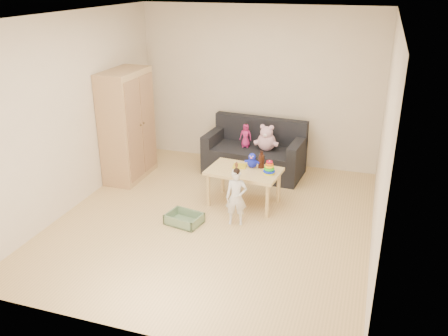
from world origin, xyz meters
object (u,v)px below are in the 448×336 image
(toddler, at_px, (236,198))
(wardrobe, at_px, (127,125))
(sofa, at_px, (254,160))
(play_table, at_px, (244,187))

(toddler, bearing_deg, wardrobe, 143.12)
(wardrobe, xyz_separation_m, sofa, (1.84, 0.74, -0.64))
(wardrobe, relative_size, toddler, 2.31)
(wardrobe, distance_m, toddler, 2.32)
(toddler, bearing_deg, sofa, 85.27)
(sofa, distance_m, toddler, 1.73)
(sofa, height_order, play_table, play_table)
(wardrobe, bearing_deg, toddler, -25.16)
(sofa, distance_m, play_table, 1.14)
(wardrobe, xyz_separation_m, play_table, (1.99, -0.39, -0.60))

